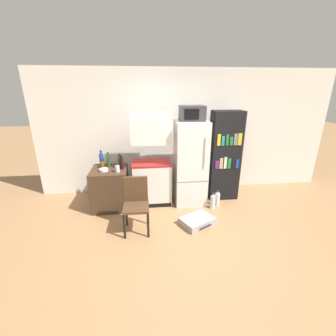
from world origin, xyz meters
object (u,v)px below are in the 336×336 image
Objects in this scene: water_bottle_middle at (213,201)px; kitchen_hutch at (152,164)px; microwave at (192,113)px; water_bottle_front at (217,199)px; bottle_blue_soda at (102,159)px; chair at (136,200)px; bottle_olive_oil at (120,162)px; refrigerator at (190,163)px; bottle_green_tall at (108,161)px; bottle_wine_dark at (122,163)px; bottle_clear_short at (117,169)px; suitcase_large_flat at (197,221)px; bowl at (104,170)px; bottle_amber_beer at (102,165)px; side_table at (110,188)px; bookshelf at (225,156)px.

kitchen_hutch is at bearing 161.07° from water_bottle_middle.
microwave reaches higher than water_bottle_front.
bottle_blue_soda is 1.32m from chair.
kitchen_hutch is 3.98× the size of microwave.
microwave is 1.64m from bottle_olive_oil.
refrigerator reaches higher than bottle_green_tall.
refrigerator reaches higher than bottle_olive_oil.
bottle_wine_dark reaches higher than bottle_olive_oil.
kitchen_hutch is 1.24m from microwave.
chair is (0.34, -0.64, -0.32)m from bottle_clear_short.
bottle_blue_soda is at bearing 120.47° from suitcase_large_flat.
bottle_clear_short is 0.28m from bowl.
water_bottle_front is (2.26, -0.45, -0.77)m from bottle_blue_soda.
bottle_amber_beer reaches higher than chair.
kitchen_hutch is (0.81, 0.09, 0.43)m from side_table.
bookshelf reaches higher than side_table.
chair is at bearing -62.03° from bottle_clear_short.
chair is (0.54, -0.98, -0.37)m from bottle_green_tall.
bottle_clear_short is (0.18, -0.17, 0.45)m from side_table.
bottle_amber_beer is 0.22× the size of suitcase_large_flat.
water_bottle_middle is at bearing -9.78° from bottle_wine_dark.
bottle_wine_dark reaches higher than water_bottle_middle.
bottle_wine_dark is at bearing -32.23° from bottle_blue_soda.
bowl is at bearing 173.91° from water_bottle_middle.
bookshelf is 11.21× the size of bowl.
microwave is 1.95m from bottle_amber_beer.
kitchen_hutch is 0.76m from refrigerator.
water_bottle_front is at bearing 20.71° from suitcase_large_flat.
kitchen_hutch is 0.99m from chair.
suitcase_large_flat is (1.30, -0.81, -0.83)m from bottle_wine_dark.
bottle_olive_oil is 0.81× the size of water_bottle_front.
side_table is 2.57× the size of bottle_blue_soda.
refrigerator is at bearing 9.00° from bottle_clear_short.
bottle_wine_dark is 0.31× the size of chair.
water_bottle_front is (2.11, -0.37, -0.76)m from bottle_green_tall.
bookshelf is at bearing 9.25° from refrigerator.
bottle_blue_soda is at bearing 156.09° from bottle_olive_oil.
bottle_clear_short is 2.04m from water_bottle_front.
bottle_olive_oil is 0.26m from bottle_clear_short.
microwave reaches higher than refrigerator.
bookshelf is 2.40m from bowl.
bottle_green_tall is at bearing 146.01° from bottle_wine_dark.
kitchen_hutch is at bearing 176.66° from refrigerator.
kitchen_hutch reaches higher than bottle_green_tall.
refrigerator is 0.90m from water_bottle_front.
bottle_blue_soda reaches higher than bottle_green_tall.
suitcase_large_flat is 2.03× the size of water_bottle_front.
kitchen_hutch reaches higher than bottle_blue_soda.
microwave reaches higher than bottle_clear_short.
microwave is 1.93m from suitcase_large_flat.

